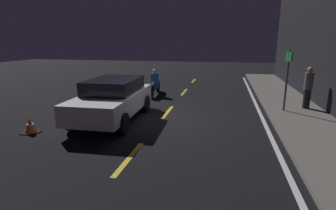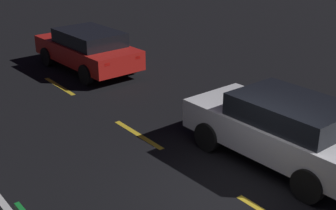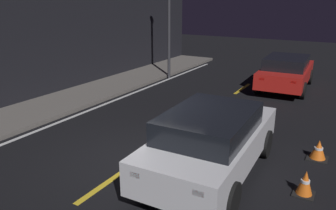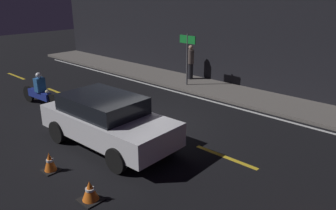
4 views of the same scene
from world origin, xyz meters
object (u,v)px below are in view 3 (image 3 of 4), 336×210
(traffic_cone_near, at_px, (305,183))
(street_lamp, at_px, (169,11))
(taxi_red, at_px, (286,71))
(sedan_white, at_px, (212,140))
(traffic_cone_mid, at_px, (318,150))

(traffic_cone_near, bearing_deg, street_lamp, 45.08)
(traffic_cone_near, height_order, street_lamp, street_lamp)
(taxi_red, xyz_separation_m, street_lamp, (-0.83, 5.42, 2.45))
(sedan_white, xyz_separation_m, traffic_cone_near, (0.14, -1.97, -0.56))
(traffic_cone_near, bearing_deg, taxi_red, 14.22)
(taxi_red, relative_size, street_lamp, 0.77)
(traffic_cone_mid, height_order, street_lamp, street_lamp)
(sedan_white, xyz_separation_m, street_lamp, (7.67, 5.58, 2.42))
(traffic_cone_near, xyz_separation_m, street_lamp, (7.52, 7.54, 2.98))
(taxi_red, distance_m, traffic_cone_mid, 6.90)
(sedan_white, relative_size, street_lamp, 0.77)
(sedan_white, xyz_separation_m, traffic_cone_mid, (1.96, -2.00, -0.58))
(taxi_red, xyz_separation_m, traffic_cone_near, (-8.36, -2.12, -0.52))
(taxi_red, bearing_deg, sedan_white, 178.38)
(taxi_red, height_order, traffic_cone_near, taxi_red)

